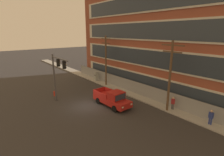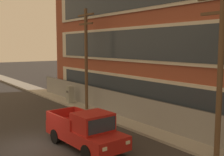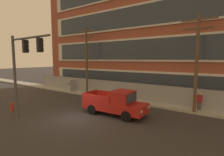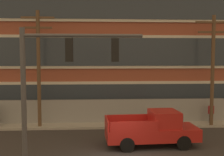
{
  "view_description": "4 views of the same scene",
  "coord_description": "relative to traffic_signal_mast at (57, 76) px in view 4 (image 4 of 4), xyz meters",
  "views": [
    {
      "loc": [
        17.83,
        -9.93,
        8.96
      ],
      "look_at": [
        2.52,
        2.02,
        3.8
      ],
      "focal_mm": 28.0,
      "sensor_mm": 36.0,
      "label": 1
    },
    {
      "loc": [
        14.46,
        -4.79,
        5.42
      ],
      "look_at": [
        1.45,
        4.58,
        3.57
      ],
      "focal_mm": 45.0,
      "sensor_mm": 36.0,
      "label": 2
    },
    {
      "loc": [
        9.73,
        -8.84,
        4.5
      ],
      "look_at": [
        1.06,
        3.27,
        2.88
      ],
      "focal_mm": 28.0,
      "sensor_mm": 36.0,
      "label": 3
    },
    {
      "loc": [
        -1.31,
        -13.21,
        5.11
      ],
      "look_at": [
        -0.36,
        3.59,
        3.85
      ],
      "focal_mm": 45.0,
      "sensor_mm": 36.0,
      "label": 4
    }
  ],
  "objects": [
    {
      "name": "sidewalk_building_side",
      "position": [
        2.82,
        9.71,
        -4.29
      ],
      "size": [
        80.0,
        2.06,
        0.16
      ],
      "primitive_type": "cube",
      "color": "#9E9B93",
      "rests_on": "ground"
    },
    {
      "name": "brick_mill_building",
      "position": [
        9.67,
        15.97,
        4.73
      ],
      "size": [
        42.72,
        11.05,
        18.18
      ],
      "color": "brown",
      "rests_on": "ground"
    },
    {
      "name": "chain_link_fence",
      "position": [
        2.2,
        10.17,
        -3.38
      ],
      "size": [
        30.69,
        0.06,
        1.94
      ],
      "color": "gray",
      "rests_on": "ground"
    },
    {
      "name": "traffic_signal_mast",
      "position": [
        0.0,
        0.0,
        0.0
      ],
      "size": [
        4.68,
        0.43,
        6.23
      ],
      "color": "#4C4C51",
      "rests_on": "ground"
    },
    {
      "name": "pickup_truck_red",
      "position": [
        4.8,
        4.85,
        -3.41
      ],
      "size": [
        5.4,
        2.28,
        2.03
      ],
      "color": "#AD1E19",
      "rests_on": "ground"
    },
    {
      "name": "utility_pole_near_corner",
      "position": [
        -2.57,
        9.24,
        0.25
      ],
      "size": [
        2.32,
        0.26,
        8.37
      ],
      "color": "brown",
      "rests_on": "ground"
    },
    {
      "name": "utility_pole_midblock",
      "position": [
        9.9,
        8.9,
        0.16
      ],
      "size": [
        2.65,
        0.26,
        8.09
      ],
      "color": "brown",
      "rests_on": "ground"
    },
    {
      "name": "pedestrian_near_cabinet",
      "position": [
        10.15,
        9.59,
        -3.39
      ],
      "size": [
        0.47,
        0.4,
        1.69
      ],
      "color": "#4C4C51",
      "rests_on": "ground"
    }
  ]
}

